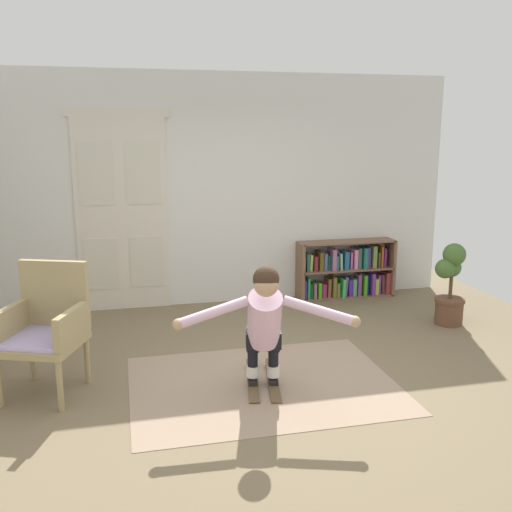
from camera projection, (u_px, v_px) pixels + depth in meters
The scene contains 9 objects.
ground_plane at pixel (274, 382), 5.08m from camera, with size 7.20×7.20×0.00m, color #726248.
back_wall at pixel (222, 190), 7.24m from camera, with size 6.00×0.10×2.90m, color silver.
double_door at pixel (122, 211), 6.96m from camera, with size 1.22×0.05×2.45m.
rug at pixel (263, 384), 5.03m from camera, with size 2.31×1.74×0.01m, color gray.
bookshelf at pixel (345, 272), 7.65m from camera, with size 1.32×0.30×0.77m.
wicker_chair at pixel (46, 326), 4.81m from camera, with size 0.77×0.77×1.10m.
potted_plant at pixel (450, 285), 6.55m from camera, with size 0.35×0.35×0.94m.
skis_pair at pixel (263, 380), 5.06m from camera, with size 0.41×0.83×0.07m.
person_skier at pixel (265, 318), 4.70m from camera, with size 1.44×0.78×1.08m.
Camera 1 is at (-1.25, -4.56, 2.18)m, focal length 40.15 mm.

